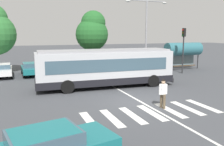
# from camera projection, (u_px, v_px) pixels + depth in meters

# --- Properties ---
(ground_plane) EXTENTS (160.00, 160.00, 0.00)m
(ground_plane) POSITION_uv_depth(u_px,v_px,m) (136.00, 103.00, 15.28)
(ground_plane) COLOR #424449
(city_transit_bus) EXTENTS (11.24, 3.05, 3.06)m
(city_transit_bus) POSITION_uv_depth(u_px,v_px,m) (106.00, 68.00, 19.52)
(city_transit_bus) COLOR black
(city_transit_bus) RESTS_ON ground_plane
(pedestrian_crossing_street) EXTENTS (0.58, 0.42, 1.72)m
(pedestrian_crossing_street) POSITION_uv_depth(u_px,v_px,m) (163.00, 92.00, 14.00)
(pedestrian_crossing_street) COLOR brown
(pedestrian_crossing_street) RESTS_ON ground_plane
(parked_car_white) EXTENTS (1.94, 4.53, 1.35)m
(parked_car_white) POSITION_uv_depth(u_px,v_px,m) (2.00, 70.00, 24.08)
(parked_car_white) COLOR black
(parked_car_white) RESTS_ON ground_plane
(parked_car_teal) EXTENTS (2.00, 4.57, 1.35)m
(parked_car_teal) POSITION_uv_depth(u_px,v_px,m) (31.00, 68.00, 25.10)
(parked_car_teal) COLOR black
(parked_car_teal) RESTS_ON ground_plane
(parked_car_silver) EXTENTS (1.93, 4.53, 1.35)m
(parked_car_silver) POSITION_uv_depth(u_px,v_px,m) (57.00, 67.00, 26.17)
(parked_car_silver) COLOR black
(parked_car_silver) RESTS_ON ground_plane
(parked_car_red) EXTENTS (2.19, 4.64, 1.35)m
(parked_car_red) POSITION_uv_depth(u_px,v_px,m) (82.00, 65.00, 27.25)
(parked_car_red) COLOR black
(parked_car_red) RESTS_ON ground_plane
(parked_car_black) EXTENTS (1.98, 4.56, 1.35)m
(parked_car_black) POSITION_uv_depth(u_px,v_px,m) (102.00, 64.00, 28.43)
(parked_car_black) COLOR black
(parked_car_black) RESTS_ON ground_plane
(parked_car_charcoal) EXTENTS (2.06, 4.59, 1.35)m
(parked_car_charcoal) POSITION_uv_depth(u_px,v_px,m) (123.00, 63.00, 29.23)
(parked_car_charcoal) COLOR black
(parked_car_charcoal) RESTS_ON ground_plane
(traffic_light_far_corner) EXTENTS (0.33, 0.32, 4.90)m
(traffic_light_far_corner) POSITION_uv_depth(u_px,v_px,m) (183.00, 43.00, 26.04)
(traffic_light_far_corner) COLOR #28282B
(traffic_light_far_corner) RESTS_ON ground_plane
(bus_stop_shelter) EXTENTS (4.64, 1.54, 3.25)m
(bus_stop_shelter) POSITION_uv_depth(u_px,v_px,m) (183.00, 50.00, 29.15)
(bus_stop_shelter) COLOR #28282B
(bus_stop_shelter) RESTS_ON ground_plane
(twin_arm_street_lamp) EXTENTS (5.17, 0.32, 8.04)m
(twin_arm_street_lamp) POSITION_uv_depth(u_px,v_px,m) (146.00, 27.00, 27.12)
(twin_arm_street_lamp) COLOR #939399
(twin_arm_street_lamp) RESTS_ON ground_plane
(background_tree_right) EXTENTS (4.41, 4.41, 7.40)m
(background_tree_right) POSITION_uv_depth(u_px,v_px,m) (92.00, 31.00, 32.70)
(background_tree_right) COLOR brown
(background_tree_right) RESTS_ON ground_plane
(crosswalk_painted_stripes) EXTENTS (7.58, 2.84, 0.01)m
(crosswalk_painted_stripes) POSITION_uv_depth(u_px,v_px,m) (152.00, 113.00, 13.34)
(crosswalk_painted_stripes) COLOR silver
(crosswalk_painted_stripes) RESTS_ON ground_plane
(lane_center_line) EXTENTS (0.16, 24.00, 0.01)m
(lane_center_line) POSITION_uv_depth(u_px,v_px,m) (128.00, 95.00, 17.24)
(lane_center_line) COLOR silver
(lane_center_line) RESTS_ON ground_plane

